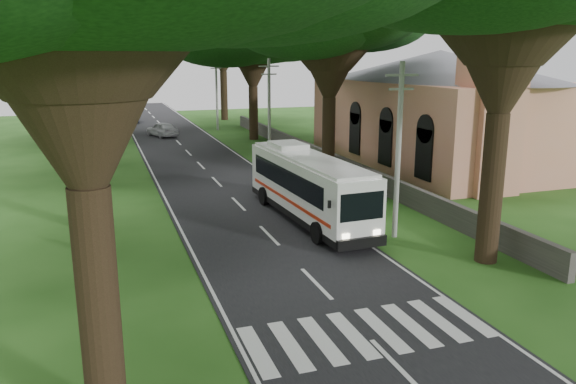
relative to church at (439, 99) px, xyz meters
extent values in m
plane|color=#234E16|center=(-17.86, -21.55, -4.91)|extent=(140.00, 140.00, 0.00)
cube|color=black|center=(-17.86, 3.45, -4.90)|extent=(8.00, 120.00, 0.04)
cube|color=silver|center=(-17.86, -23.55, -4.91)|extent=(8.00, 3.00, 0.01)
cube|color=#383533|center=(-8.86, 2.45, -4.31)|extent=(0.35, 50.00, 1.20)
cube|color=tan|center=(0.14, 0.45, -1.71)|extent=(12.00, 22.00, 6.40)
pyramid|color=#595960|center=(0.14, 0.45, 3.69)|extent=(14.00, 24.00, 2.20)
cube|color=tan|center=(-2.86, -9.55, 0.09)|extent=(3.00, 3.00, 10.00)
cone|color=#595960|center=(-2.86, -9.55, 5.89)|extent=(4.00, 4.00, 1.60)
cylinder|color=gray|center=(-12.36, -15.55, -0.91)|extent=(0.24, 0.24, 8.00)
cube|color=gray|center=(-12.36, -15.55, 2.49)|extent=(1.60, 0.10, 0.10)
cube|color=gray|center=(-12.36, -15.55, 1.89)|extent=(1.20, 0.10, 0.10)
cylinder|color=gray|center=(-12.36, 4.45, -0.91)|extent=(0.24, 0.24, 8.00)
cube|color=gray|center=(-12.36, 4.45, 2.49)|extent=(1.60, 0.10, 0.10)
cube|color=gray|center=(-12.36, 4.45, 1.89)|extent=(1.20, 0.10, 0.10)
cylinder|color=gray|center=(-12.36, 24.45, -0.91)|extent=(0.24, 0.24, 8.00)
cube|color=gray|center=(-12.36, 24.45, 2.49)|extent=(1.60, 0.10, 0.10)
cube|color=gray|center=(-12.36, 24.45, 1.89)|extent=(1.20, 0.10, 0.10)
cylinder|color=black|center=(-25.36, -25.55, -2.10)|extent=(0.90, 0.90, 5.62)
cone|color=black|center=(-25.36, -25.55, 2.62)|extent=(3.20, 3.20, 3.80)
cylinder|color=black|center=(-25.86, -9.55, -1.89)|extent=(0.90, 0.90, 6.05)
cone|color=black|center=(-25.86, -9.55, 3.04)|extent=(3.20, 3.20, 3.80)
cylinder|color=black|center=(-25.36, 8.45, -1.77)|extent=(0.90, 0.90, 6.27)
cone|color=black|center=(-25.36, 8.45, 3.26)|extent=(3.20, 3.20, 3.80)
cylinder|color=black|center=(-26.36, 26.45, -1.99)|extent=(0.90, 0.90, 5.84)
cone|color=black|center=(-26.36, 26.45, 2.83)|extent=(3.20, 3.20, 3.80)
ellipsoid|color=black|center=(-26.36, 26.45, 7.07)|extent=(15.95, 15.95, 6.70)
cylinder|color=black|center=(-10.36, -19.55, -1.88)|extent=(0.90, 0.90, 6.06)
cone|color=black|center=(-10.36, -19.55, 3.05)|extent=(3.20, 3.20, 3.80)
cylinder|color=black|center=(-9.86, -1.55, -2.22)|extent=(0.90, 0.90, 5.39)
cone|color=black|center=(-9.86, -1.55, 2.38)|extent=(3.20, 3.20, 3.80)
ellipsoid|color=black|center=(-9.86, -1.55, 6.06)|extent=(12.68, 12.68, 5.32)
cylinder|color=black|center=(-10.36, 16.45, -2.30)|extent=(0.90, 0.90, 5.21)
cone|color=black|center=(-10.36, 16.45, 2.20)|extent=(3.20, 3.20, 3.80)
ellipsoid|color=black|center=(-10.36, 16.45, 5.68)|extent=(15.79, 15.79, 6.63)
cylinder|color=black|center=(-9.36, 34.45, -1.83)|extent=(0.90, 0.90, 6.16)
cone|color=black|center=(-9.36, 34.45, 3.16)|extent=(3.20, 3.20, 3.80)
ellipsoid|color=black|center=(-9.36, 34.45, 7.79)|extent=(16.00, 16.00, 6.72)
cube|color=silver|center=(-15.16, -11.57, -3.12)|extent=(2.90, 11.27, 2.74)
cube|color=black|center=(-15.18, -11.29, -2.72)|extent=(2.86, 9.23, 1.02)
cube|color=black|center=(-15.16, -11.57, -4.44)|extent=(2.94, 11.31, 0.33)
cube|color=#B2240B|center=(-15.16, -11.57, -3.75)|extent=(2.89, 10.16, 0.17)
cube|color=silver|center=(-15.16, -11.57, -1.69)|extent=(2.69, 10.70, 0.17)
cylinder|color=black|center=(-16.13, -15.35, -4.40)|extent=(0.38, 1.04, 1.02)
cylinder|color=black|center=(-13.81, -15.22, -4.40)|extent=(0.38, 1.04, 1.02)
cylinder|color=black|center=(-16.51, -8.10, -4.40)|extent=(0.38, 1.04, 1.02)
cylinder|color=black|center=(-14.19, -7.98, -4.40)|extent=(0.38, 1.04, 1.02)
imported|color=#9C9DA0|center=(-18.84, 21.23, -4.13)|extent=(3.18, 4.76, 1.51)
imported|color=navy|center=(-20.86, 35.00, -4.27)|extent=(1.41, 3.76, 1.23)
imported|color=black|center=(-25.01, -14.43, -4.13)|extent=(0.40, 0.59, 1.55)
camera|label=1|loc=(-25.08, -37.55, 3.37)|focal=35.00mm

